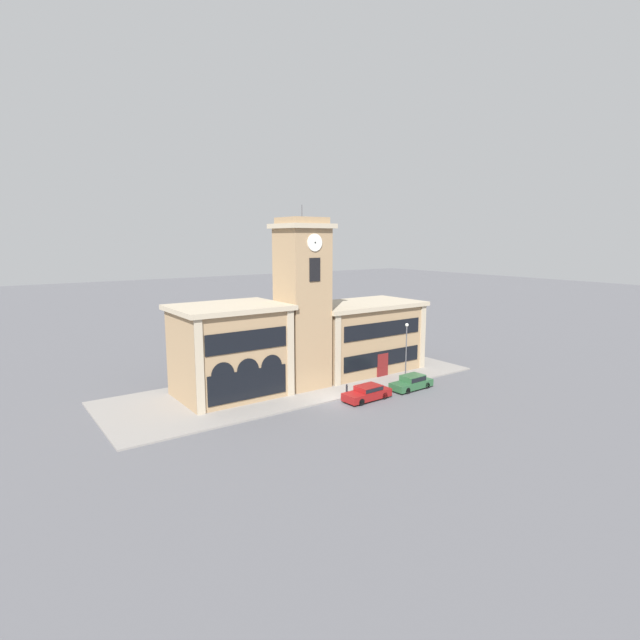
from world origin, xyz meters
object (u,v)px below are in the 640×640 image
at_px(street_lamp, 406,344).
at_px(bollard, 347,390).
at_px(parked_car_near, 367,392).
at_px(parked_car_mid, 412,382).

bearing_deg(street_lamp, bollard, -178.40).
relative_size(parked_car_near, street_lamp, 0.79).
bearing_deg(bollard, street_lamp, 1.60).
distance_m(parked_car_near, bollard, 2.12).
bearing_deg(parked_car_near, bollard, -66.63).
height_order(parked_car_near, street_lamp, street_lamp).
bearing_deg(parked_car_mid, street_lamp, -123.07).
xyz_separation_m(parked_car_mid, bollard, (-6.74, 1.91, -0.07)).
height_order(parked_car_mid, bollard, parked_car_mid).
bearing_deg(parked_car_near, parked_car_mid, 177.40).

